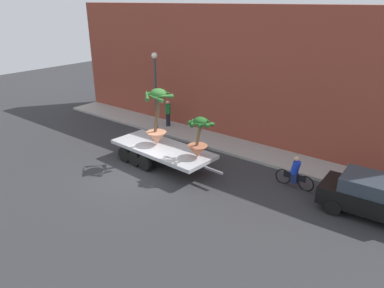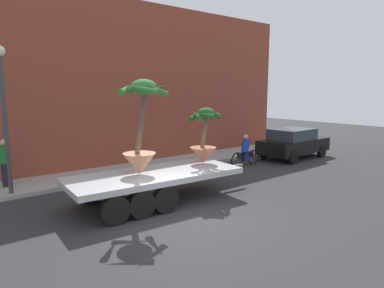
{
  "view_description": "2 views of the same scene",
  "coord_description": "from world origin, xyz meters",
  "px_view_note": "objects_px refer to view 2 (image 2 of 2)",
  "views": [
    {
      "loc": [
        11.47,
        -10.28,
        7.89
      ],
      "look_at": [
        1.85,
        2.11,
        1.51
      ],
      "focal_mm": 33.41,
      "sensor_mm": 36.0,
      "label": 1
    },
    {
      "loc": [
        -5.42,
        -7.06,
        3.57
      ],
      "look_at": [
        2.26,
        2.71,
        1.59
      ],
      "focal_mm": 31.55,
      "sensor_mm": 36.0,
      "label": 2
    }
  ],
  "objects_px": {
    "potted_palm_rear": "(204,138)",
    "pedestrian_near_gate": "(5,162)",
    "flatbed_trailer": "(148,181)",
    "cyclist": "(245,152)",
    "street_lamp": "(3,101)",
    "parked_car": "(293,143)",
    "potted_palm_middle": "(141,131)"
  },
  "relations": [
    {
      "from": "parked_car",
      "to": "potted_palm_middle",
      "type": "bearing_deg",
      "value": -171.46
    },
    {
      "from": "cyclist",
      "to": "pedestrian_near_gate",
      "type": "xyz_separation_m",
      "value": [
        -9.76,
        2.52,
        0.37
      ]
    },
    {
      "from": "potted_palm_middle",
      "to": "parked_car",
      "type": "distance_m",
      "value": 10.24
    },
    {
      "from": "potted_palm_rear",
      "to": "street_lamp",
      "type": "height_order",
      "value": "street_lamp"
    },
    {
      "from": "parked_car",
      "to": "pedestrian_near_gate",
      "type": "xyz_separation_m",
      "value": [
        -13.13,
        2.8,
        0.22
      ]
    },
    {
      "from": "potted_palm_middle",
      "to": "potted_palm_rear",
      "type": "bearing_deg",
      "value": 0.63
    },
    {
      "from": "cyclist",
      "to": "parked_car",
      "type": "relative_size",
      "value": 0.44
    },
    {
      "from": "potted_palm_rear",
      "to": "pedestrian_near_gate",
      "type": "distance_m",
      "value": 7.17
    },
    {
      "from": "parked_car",
      "to": "pedestrian_near_gate",
      "type": "distance_m",
      "value": 13.43
    },
    {
      "from": "flatbed_trailer",
      "to": "cyclist",
      "type": "relative_size",
      "value": 3.59
    },
    {
      "from": "potted_palm_rear",
      "to": "cyclist",
      "type": "relative_size",
      "value": 1.08
    },
    {
      "from": "cyclist",
      "to": "pedestrian_near_gate",
      "type": "bearing_deg",
      "value": 165.54
    },
    {
      "from": "flatbed_trailer",
      "to": "potted_palm_rear",
      "type": "height_order",
      "value": "potted_palm_rear"
    },
    {
      "from": "potted_palm_middle",
      "to": "parked_car",
      "type": "xyz_separation_m",
      "value": [
        10.02,
        1.5,
        -1.5
      ]
    },
    {
      "from": "potted_palm_middle",
      "to": "pedestrian_near_gate",
      "type": "xyz_separation_m",
      "value": [
        -3.12,
        4.31,
        -1.28
      ]
    },
    {
      "from": "pedestrian_near_gate",
      "to": "parked_car",
      "type": "bearing_deg",
      "value": -12.05
    },
    {
      "from": "parked_car",
      "to": "pedestrian_near_gate",
      "type": "height_order",
      "value": "pedestrian_near_gate"
    },
    {
      "from": "potted_palm_rear",
      "to": "street_lamp",
      "type": "bearing_deg",
      "value": 150.4
    },
    {
      "from": "potted_palm_rear",
      "to": "cyclist",
      "type": "height_order",
      "value": "potted_palm_rear"
    },
    {
      "from": "flatbed_trailer",
      "to": "cyclist",
      "type": "bearing_deg",
      "value": 16.19
    },
    {
      "from": "cyclist",
      "to": "potted_palm_rear",
      "type": "bearing_deg",
      "value": -156.58
    },
    {
      "from": "pedestrian_near_gate",
      "to": "street_lamp",
      "type": "height_order",
      "value": "street_lamp"
    },
    {
      "from": "street_lamp",
      "to": "potted_palm_middle",
      "type": "bearing_deg",
      "value": -46.11
    },
    {
      "from": "cyclist",
      "to": "street_lamp",
      "type": "height_order",
      "value": "street_lamp"
    },
    {
      "from": "potted_palm_middle",
      "to": "cyclist",
      "type": "xyz_separation_m",
      "value": [
        6.64,
        1.79,
        -1.65
      ]
    },
    {
      "from": "potted_palm_middle",
      "to": "cyclist",
      "type": "height_order",
      "value": "potted_palm_middle"
    },
    {
      "from": "pedestrian_near_gate",
      "to": "cyclist",
      "type": "bearing_deg",
      "value": -14.46
    },
    {
      "from": "potted_palm_middle",
      "to": "street_lamp",
      "type": "xyz_separation_m",
      "value": [
        -3.16,
        3.29,
        0.91
      ]
    },
    {
      "from": "flatbed_trailer",
      "to": "cyclist",
      "type": "xyz_separation_m",
      "value": [
        6.5,
        1.89,
        -0.09
      ]
    },
    {
      "from": "flatbed_trailer",
      "to": "pedestrian_near_gate",
      "type": "height_order",
      "value": "pedestrian_near_gate"
    },
    {
      "from": "flatbed_trailer",
      "to": "street_lamp",
      "type": "bearing_deg",
      "value": 134.28
    },
    {
      "from": "flatbed_trailer",
      "to": "potted_palm_rear",
      "type": "bearing_deg",
      "value": 2.97
    }
  ]
}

